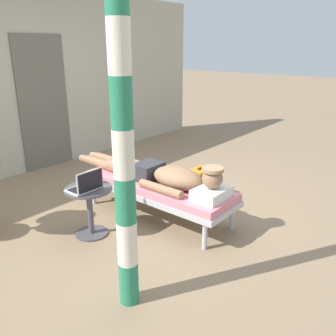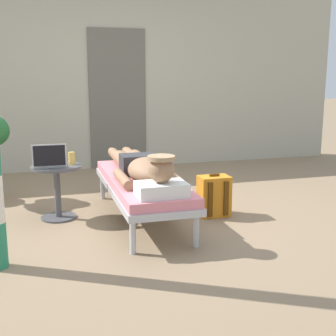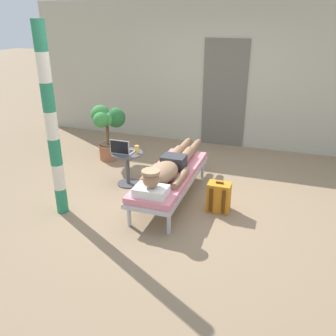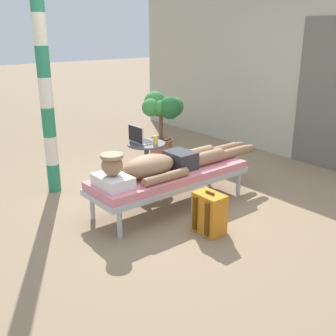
# 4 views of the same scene
# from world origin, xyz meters

# --- Properties ---
(ground_plane) EXTENTS (40.00, 40.00, 0.00)m
(ground_plane) POSITION_xyz_m (0.00, 0.00, 0.00)
(ground_plane) COLOR #8C7256
(house_wall_back) EXTENTS (7.60, 0.20, 2.70)m
(house_wall_back) POSITION_xyz_m (-0.17, 2.58, 1.35)
(house_wall_back) COLOR #B2AD99
(house_wall_back) RESTS_ON ground
(house_door_panel) EXTENTS (0.84, 0.03, 2.04)m
(house_door_panel) POSITION_xyz_m (0.07, 2.47, 1.02)
(house_door_panel) COLOR #625F54
(house_door_panel) RESTS_ON ground
(lounge_chair) EXTENTS (0.62, 1.86, 0.42)m
(lounge_chair) POSITION_xyz_m (-0.17, -0.07, 0.35)
(lounge_chair) COLOR #B7B7BC
(lounge_chair) RESTS_ON ground
(person_reclining) EXTENTS (0.53, 2.17, 0.33)m
(person_reclining) POSITION_xyz_m (-0.17, -0.13, 0.52)
(person_reclining) COLOR white
(person_reclining) RESTS_ON lounge_chair
(side_table) EXTENTS (0.48, 0.48, 0.52)m
(side_table) POSITION_xyz_m (-0.94, 0.17, 0.36)
(side_table) COLOR #4C4C51
(side_table) RESTS_ON ground
(laptop) EXTENTS (0.31, 0.24, 0.23)m
(laptop) POSITION_xyz_m (-1.00, 0.12, 0.58)
(laptop) COLOR silver
(laptop) RESTS_ON side_table
(drink_glass) EXTENTS (0.06, 0.06, 0.12)m
(drink_glass) POSITION_xyz_m (-0.79, 0.20, 0.58)
(drink_glass) COLOR gold
(drink_glass) RESTS_ON side_table
(backpack) EXTENTS (0.30, 0.26, 0.42)m
(backpack) POSITION_xyz_m (0.54, -0.17, 0.20)
(backpack) COLOR orange
(backpack) RESTS_ON ground
(potted_plant) EXTENTS (0.60, 0.64, 1.00)m
(potted_plant) POSITION_xyz_m (-1.70, 1.03, 0.66)
(potted_plant) COLOR #9E5B3D
(potted_plant) RESTS_ON ground
(porch_post) EXTENTS (0.15, 0.15, 2.39)m
(porch_post) POSITION_xyz_m (-1.42, -0.88, 1.20)
(porch_post) COLOR #267F59
(porch_post) RESTS_ON ground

